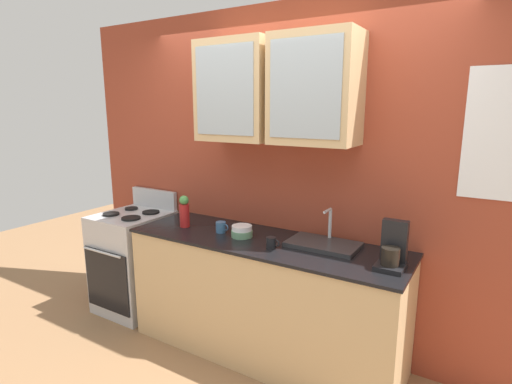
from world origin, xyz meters
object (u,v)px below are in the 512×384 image
cup_near_bowls (221,227)px  coffee_maker (393,250)px  sink_faucet (323,243)px  bowl_stack (242,231)px  vase (184,211)px  stove_range (134,261)px  cup_near_sink (271,243)px

cup_near_bowls → coffee_maker: bearing=-0.8°
sink_faucet → bowl_stack: 0.62m
sink_faucet → vase: 1.17m
bowl_stack → sink_faucet: bearing=11.2°
sink_faucet → stove_range: bearing=-176.7°
stove_range → sink_faucet: size_ratio=2.22×
cup_near_sink → sink_faucet: bearing=36.8°
vase → cup_near_sink: 0.86m
sink_faucet → bowl_stack: size_ratio=3.04×
cup_near_bowls → sink_faucet: bearing=8.3°
vase → cup_near_sink: size_ratio=2.60×
stove_range → cup_near_bowls: 1.14m
cup_near_bowls → cup_near_sink: bearing=-11.6°
stove_range → coffee_maker: 2.40m
bowl_stack → cup_near_sink: size_ratio=1.62×
bowl_stack → vase: bearing=-177.1°
stove_range → coffee_maker: size_ratio=3.79×
coffee_maker → bowl_stack: bearing=179.3°
sink_faucet → cup_near_bowls: size_ratio=4.42×
sink_faucet → cup_near_bowls: (-0.81, -0.12, 0.02)m
vase → cup_near_bowls: (0.34, 0.03, -0.09)m
stove_range → coffee_maker: bearing=-0.7°
stove_range → vase: size_ratio=4.21×
stove_range → bowl_stack: (1.22, -0.01, 0.50)m
cup_near_bowls → stove_range: bearing=179.4°
cup_near_bowls → coffee_maker: coffee_maker is taller
stove_range → vase: (0.68, -0.04, 0.58)m
coffee_maker → sink_faucet: bearing=164.9°
stove_range → cup_near_bowls: size_ratio=9.82×
stove_range → vase: vase is taller
vase → cup_near_bowls: vase is taller
bowl_stack → cup_near_bowls: size_ratio=1.45×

